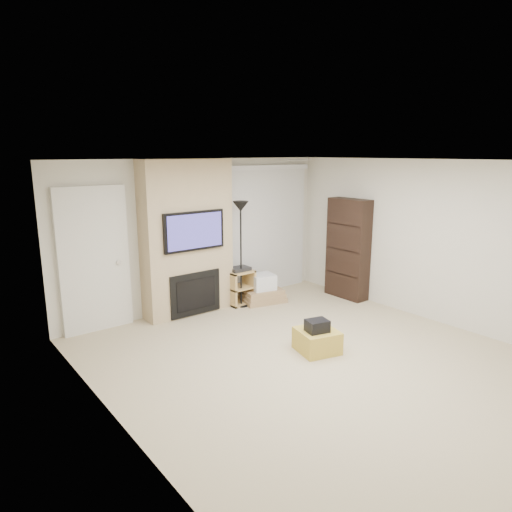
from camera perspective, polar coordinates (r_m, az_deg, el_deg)
floor at (r=6.04m, az=7.20°, el=-12.73°), size 5.00×5.50×0.00m
ceiling at (r=5.45m, az=7.95°, el=11.69°), size 5.00×5.50×0.00m
wall_back at (r=7.75m, az=-7.08°, el=2.74°), size 5.00×0.00×2.50m
wall_left at (r=4.28m, az=-16.85°, el=-6.13°), size 0.00×5.50×2.50m
wall_right at (r=7.57m, az=20.97°, el=1.74°), size 0.00×5.50×2.50m
hvac_vent at (r=6.31m, az=5.22°, el=11.88°), size 0.35×0.18×0.01m
ottoman at (r=6.22m, az=7.64°, el=-10.45°), size 0.61×0.61×0.30m
black_bag at (r=6.09m, az=7.65°, el=-8.64°), size 0.33×0.28×0.16m
fireplace_wall at (r=7.40m, az=-8.56°, el=2.10°), size 1.50×0.47×2.50m
entry_door at (r=7.02m, az=-19.55°, el=-0.60°), size 1.02×0.11×2.14m
vertical_blinds at (r=8.50m, az=1.22°, el=3.88°), size 1.98×0.10×2.37m
floor_lamp at (r=7.63m, az=-1.92°, el=3.99°), size 0.27×0.27×1.81m
av_stand at (r=7.96m, az=-2.06°, el=-3.60°), size 0.45×0.38×0.66m
box_stack at (r=8.13m, az=0.80°, el=-4.40°), size 0.84×0.70×0.49m
bookshelf at (r=8.37m, az=11.43°, el=0.89°), size 0.30×0.80×1.80m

